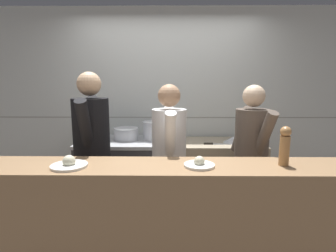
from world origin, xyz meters
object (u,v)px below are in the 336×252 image
Objects in this scene: braising_pot at (153,130)px; plated_dish_appetiser at (199,164)px; pepper_mill at (285,145)px; sauce_pot at (126,133)px; oven_range at (124,175)px; chef_sous at (169,159)px; chef_line at (251,157)px; chef_head_cook at (92,151)px; chefs_knife at (215,144)px; plated_dish_main at (69,164)px; mixing_bowl_steel at (234,139)px; stock_pot at (97,130)px.

plated_dish_appetiser is (0.43, -1.38, 0.00)m from braising_pot.
sauce_pot is at bearing 136.11° from pepper_mill.
braising_pot reaches higher than oven_range.
chef_sous reaches higher than chef_line.
chef_head_cook is at bearing 173.53° from chef_sous.
plated_dish_main is (-1.27, -1.24, 0.14)m from chefs_knife.
pepper_mill is (0.06, -1.29, 0.24)m from mixing_bowl_steel.
pepper_mill is (0.31, -1.19, 0.27)m from chefs_knife.
mixing_bowl_steel is (1.34, -0.06, -0.06)m from sauce_pot.
oven_range is at bearing -5.67° from stock_pot.
stock_pot is 1.21m from chef_sous.
oven_range is at bearing 120.80° from plated_dish_appetiser.
pepper_mill is at bearing 2.05° from plated_dish_main.
plated_dish_appetiser is 0.66m from chef_sous.
sauce_pot is 0.20× the size of chef_line.
chefs_knife is 1.26× the size of plated_dish_main.
mixing_bowl_steel is 0.66m from chef_line.
braising_pot is at bearing 168.00° from chefs_knife.
plated_dish_main is at bearing -138.36° from mixing_bowl_steel.
stock_pot is (-0.33, 0.03, 0.58)m from oven_range.
oven_range is 0.88m from chef_head_cook.
plated_dish_appetiser reaches higher than chefs_knife.
chefs_knife is 0.82m from chef_sous.
sauce_pot is 1.43× the size of plated_dish_appetiser.
plated_dish_main is 0.16× the size of chef_line.
plated_dish_main is (-0.17, -1.40, 0.05)m from sauce_pot.
chef_sous is at bearing -137.67° from mixing_bowl_steel.
sauce_pot is 0.35m from braising_pot.
stock_pot is 0.71m from braising_pot.
chef_sous is (0.20, -0.78, -0.14)m from braising_pot.
sauce_pot is at bearing 119.24° from plated_dish_appetiser.
sauce_pot is at bearing -0.92° from stock_pot.
braising_pot reaches higher than plated_dish_appetiser.
braising_pot is (0.38, 0.03, 0.58)m from oven_range.
sauce_pot is 0.96m from chef_sous.
chef_head_cook reaches higher than plated_dish_appetiser.
pepper_mill reaches higher than stock_pot.
chef_head_cook is (-0.21, -0.73, -0.03)m from sauce_pot.
stock_pot is 0.93× the size of sauce_pot.
pepper_mill is (0.63, 0.03, 0.13)m from plated_dish_appetiser.
chef_head_cook is (-1.55, -0.68, 0.03)m from mixing_bowl_steel.
stock_pot reaches higher than mixing_bowl_steel.
mixing_bowl_steel is at bearing 75.57° from chef_line.
oven_range is at bearing 173.30° from chefs_knife.
mixing_bowl_steel is 0.27m from chefs_knife.
chef_sous reaches higher than sauce_pot.
sauce_pot is at bearing 177.58° from mixing_bowl_steel.
plated_dish_appetiser is (0.77, -1.38, 0.04)m from sauce_pot.
plated_dish_appetiser is (-0.57, -1.33, 0.11)m from mixing_bowl_steel.
pepper_mill is (1.57, 0.06, 0.13)m from plated_dish_main.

